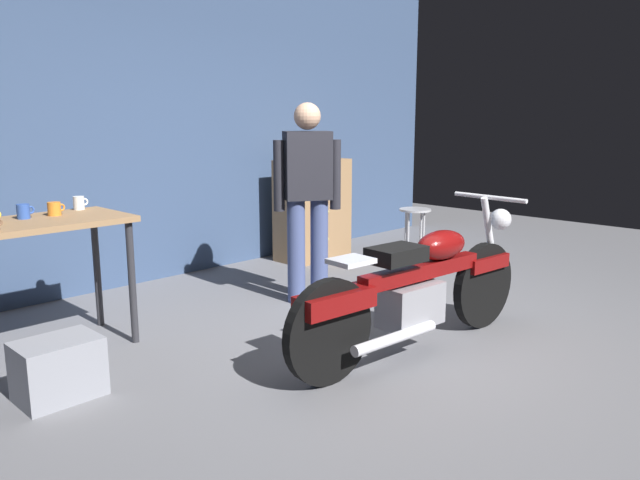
% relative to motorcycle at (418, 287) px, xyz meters
% --- Properties ---
extents(ground_plane, '(12.00, 12.00, 0.00)m').
position_rel_motorcycle_xyz_m(ground_plane, '(-0.06, 0.17, -0.45)').
color(ground_plane, slate).
extents(back_wall, '(8.00, 0.12, 3.10)m').
position_rel_motorcycle_xyz_m(back_wall, '(-0.06, 2.97, 1.10)').
color(back_wall, '#384C70').
rests_on(back_wall, ground_plane).
extents(workbench, '(1.30, 0.64, 0.90)m').
position_rel_motorcycle_xyz_m(workbench, '(-1.83, 1.77, 0.34)').
color(workbench, '#99724C').
rests_on(workbench, ground_plane).
extents(motorcycle, '(2.19, 0.60, 1.00)m').
position_rel_motorcycle_xyz_m(motorcycle, '(0.00, 0.00, 0.00)').
color(motorcycle, black).
rests_on(motorcycle, ground_plane).
extents(person_standing, '(0.50, 0.39, 1.67)m').
position_rel_motorcycle_xyz_m(person_standing, '(0.30, 1.35, 0.48)').
color(person_standing, '#455385').
rests_on(person_standing, ground_plane).
extents(shop_stool, '(0.32, 0.32, 0.64)m').
position_rel_motorcycle_xyz_m(shop_stool, '(1.82, 1.34, 0.05)').
color(shop_stool, '#B2B2B7').
rests_on(shop_stool, ground_plane).
extents(wooden_dresser, '(0.80, 0.47, 1.10)m').
position_rel_motorcycle_xyz_m(wooden_dresser, '(1.47, 2.47, 0.10)').
color(wooden_dresser, '#99724C').
rests_on(wooden_dresser, ground_plane).
extents(storage_bin, '(0.44, 0.32, 0.34)m').
position_rel_motorcycle_xyz_m(storage_bin, '(-1.98, 1.02, -0.28)').
color(storage_bin, gray).
rests_on(storage_bin, ground_plane).
extents(mug_blue_enamel, '(0.11, 0.08, 0.10)m').
position_rel_motorcycle_xyz_m(mug_blue_enamel, '(-1.78, 1.88, 0.50)').
color(mug_blue_enamel, '#2D51AD').
rests_on(mug_blue_enamel, workbench).
extents(mug_orange_travel, '(0.12, 0.09, 0.09)m').
position_rel_motorcycle_xyz_m(mug_orange_travel, '(-1.59, 1.87, 0.50)').
color(mug_orange_travel, orange).
rests_on(mug_orange_travel, workbench).
extents(mug_white_ceramic, '(0.11, 0.08, 0.10)m').
position_rel_motorcycle_xyz_m(mug_white_ceramic, '(-1.35, 2.01, 0.50)').
color(mug_white_ceramic, white).
rests_on(mug_white_ceramic, workbench).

